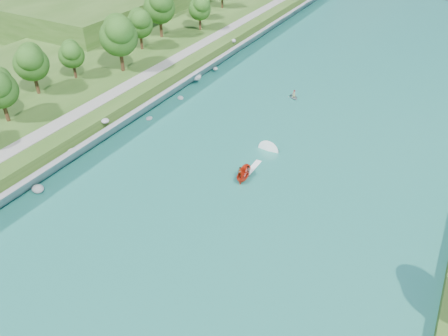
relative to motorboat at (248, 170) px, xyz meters
The scene contains 7 objects.
ground 14.64m from the motorboat, 85.71° to the right, with size 260.00×260.00×0.00m, color #2D5119.
river_water 5.58m from the motorboat, 78.58° to the left, with size 55.00×240.00×0.10m, color #195F5E.
berm_west 49.21m from the motorboat, behind, with size 45.00×240.00×3.50m, color #2D5119.
riprap_bank 25.17m from the motorboat, 169.85° to the left, with size 4.23×236.00×4.53m.
riverside_path 31.99m from the motorboat, behind, with size 3.00×200.00×0.10m, color gray.
motorboat is the anchor object (origin of this frame).
raft 28.04m from the motorboat, 97.59° to the left, with size 3.06×3.02×1.72m.
Camera 1 is at (22.04, -34.10, 38.50)m, focal length 35.00 mm.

